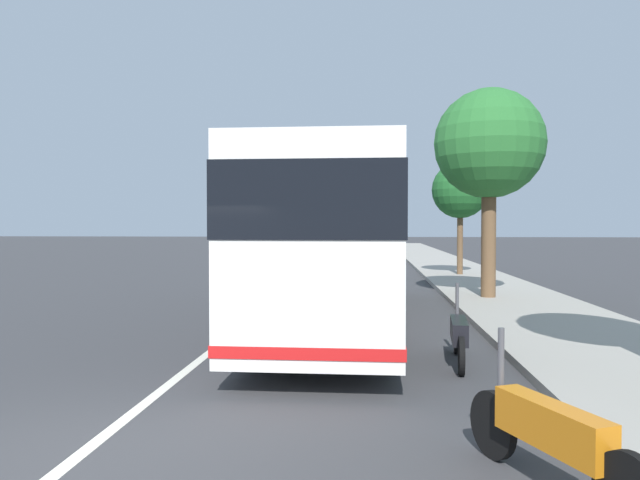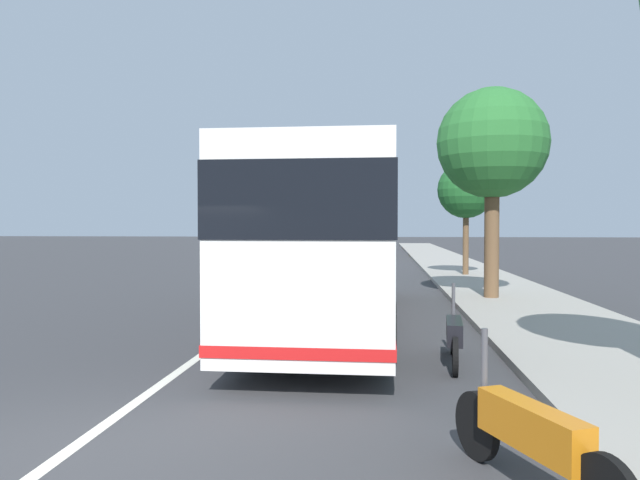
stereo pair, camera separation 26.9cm
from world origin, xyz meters
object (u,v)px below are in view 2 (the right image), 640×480
(roadside_tree_far_block, at_px, (466,190))
(roadside_tree_mid_block, at_px, (492,145))
(motorcycle_by_tree, at_px, (531,438))
(car_side_street, at_px, (329,240))
(coach_bus, at_px, (336,235))
(car_oncoming, at_px, (373,246))
(car_ahead_same_lane, at_px, (374,242))
(motorcycle_far_end, at_px, (454,336))
(car_far_distant, at_px, (370,243))

(roadside_tree_far_block, bearing_deg, roadside_tree_mid_block, 177.27)
(motorcycle_by_tree, bearing_deg, roadside_tree_mid_block, -32.33)
(motorcycle_by_tree, height_order, roadside_tree_far_block, roadside_tree_far_block)
(car_side_street, bearing_deg, motorcycle_by_tree, 3.04)
(coach_bus, height_order, car_oncoming, coach_bus)
(motorcycle_by_tree, bearing_deg, car_side_street, -16.83)
(motorcycle_by_tree, height_order, roadside_tree_mid_block, roadside_tree_mid_block)
(car_oncoming, relative_size, car_side_street, 1.02)
(roadside_tree_mid_block, bearing_deg, car_ahead_same_lane, 5.78)
(motorcycle_far_end, relative_size, car_oncoming, 0.51)
(roadside_tree_mid_block, height_order, roadside_tree_far_block, roadside_tree_mid_block)
(coach_bus, distance_m, car_side_street, 47.17)
(car_far_distant, xyz_separation_m, car_ahead_same_lane, (4.63, -0.33, -0.01))
(car_side_street, xyz_separation_m, roadside_tree_mid_block, (-42.87, -8.51, 3.85))
(car_oncoming, height_order, roadside_tree_mid_block, roadside_tree_mid_block)
(car_far_distant, height_order, car_ahead_same_lane, car_far_distant)
(roadside_tree_far_block, bearing_deg, motorcycle_by_tree, 173.58)
(motorcycle_far_end, xyz_separation_m, car_far_distant, (41.61, 2.19, 0.24))
(roadside_tree_far_block, bearing_deg, car_oncoming, 13.25)
(motorcycle_far_end, height_order, roadside_tree_mid_block, roadside_tree_mid_block)
(coach_bus, xyz_separation_m, car_side_street, (46.96, 4.28, -1.29))
(car_ahead_same_lane, xyz_separation_m, car_side_street, (4.63, 4.63, 0.02))
(car_far_distant, distance_m, car_ahead_same_lane, 4.65)
(coach_bus, distance_m, motorcycle_far_end, 4.75)
(car_far_distant, bearing_deg, roadside_tree_far_block, -168.43)
(motorcycle_far_end, relative_size, car_far_distant, 0.51)
(car_ahead_same_lane, relative_size, roadside_tree_mid_block, 0.72)
(motorcycle_far_end, distance_m, roadside_tree_mid_block, 9.21)
(car_ahead_same_lane, bearing_deg, car_side_street, 47.23)
(coach_bus, xyz_separation_m, roadside_tree_mid_block, (4.09, -4.22, 2.55))
(roadside_tree_far_block, bearing_deg, coach_bus, 159.35)
(car_oncoming, height_order, car_far_distant, car_far_distant)
(car_oncoming, relative_size, roadside_tree_mid_block, 0.67)
(roadside_tree_mid_block, bearing_deg, car_side_street, 11.22)
(motorcycle_far_end, bearing_deg, car_oncoming, 8.53)
(car_side_street, height_order, roadside_tree_far_block, roadside_tree_far_block)
(car_ahead_same_lane, height_order, roadside_tree_far_block, roadside_tree_far_block)
(coach_bus, height_order, car_side_street, coach_bus)
(motorcycle_far_end, bearing_deg, roadside_tree_far_block, -2.99)
(car_side_street, bearing_deg, car_far_distant, 21.21)
(coach_bus, relative_size, roadside_tree_far_block, 2.50)
(motorcycle_by_tree, xyz_separation_m, motorcycle_far_end, (4.67, 0.06, -0.03))
(motorcycle_by_tree, xyz_separation_m, roadside_tree_mid_block, (12.67, -1.95, 4.07))
(roadside_tree_mid_block, bearing_deg, car_oncoming, 8.36)
(motorcycle_far_end, xyz_separation_m, roadside_tree_far_block, (16.14, -2.40, 3.25))
(car_far_distant, relative_size, car_side_street, 1.02)
(motorcycle_by_tree, relative_size, car_ahead_same_lane, 0.47)
(roadside_tree_far_block, bearing_deg, car_ahead_same_lane, 8.06)
(motorcycle_by_tree, xyz_separation_m, car_side_street, (55.54, 6.55, 0.23))
(car_oncoming, height_order, car_side_street, car_side_street)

